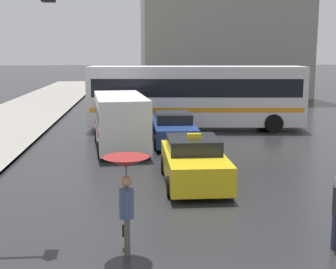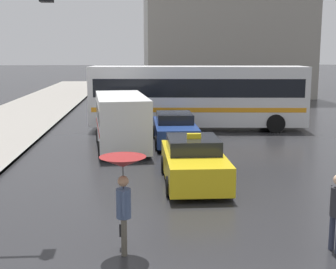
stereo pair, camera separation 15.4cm
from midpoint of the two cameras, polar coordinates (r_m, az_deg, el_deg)
name	(u,v)px [view 2 (the right image)]	position (r m, az deg, el deg)	size (l,w,h in m)	color
taxi	(193,162)	(14.83, 3.42, -3.36)	(1.91, 4.33, 1.60)	gold
sedan_red	(175,129)	(21.29, 1.03, 0.66)	(1.91, 4.56, 1.37)	navy
ambulance_van	(121,119)	(20.19, -5.51, 1.90)	(2.56, 5.51, 2.29)	silver
city_bus	(197,94)	(25.23, 3.78, 4.90)	(11.56, 3.43, 3.37)	silver
pedestrian_with_umbrella	(123,178)	(9.47, -5.03, -5.34)	(0.95, 0.95, 2.05)	#4C473D
monument_cross	(149,6)	(41.20, -2.24, 15.41)	(6.20, 0.90, 14.10)	white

